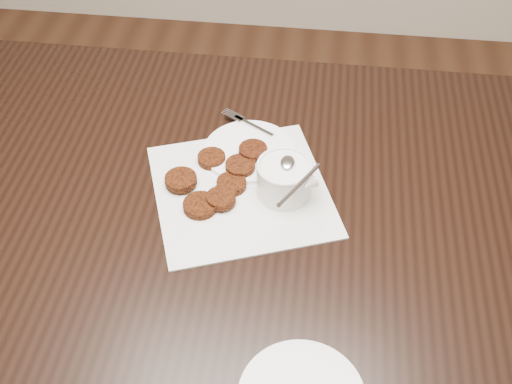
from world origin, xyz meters
The scene contains 5 objects.
table centered at (0.04, 0.14, 0.38)m, with size 1.46×0.94×0.75m, color black.
napkin centered at (0.01, 0.16, 0.75)m, with size 0.32×0.32×0.00m, color white.
sauce_ramekin centered at (0.09, 0.16, 0.83)m, with size 0.14×0.14×0.14m, color white, non-canonical shape.
patty_cluster centered at (-0.04, 0.16, 0.76)m, with size 0.21×0.21×0.02m, color #65280D, non-canonical shape.
plate_with_patty centered at (0.01, 0.27, 0.76)m, with size 0.18×0.18×0.03m, color white, non-canonical shape.
Camera 1 is at (0.14, -0.68, 1.62)m, focal length 44.45 mm.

